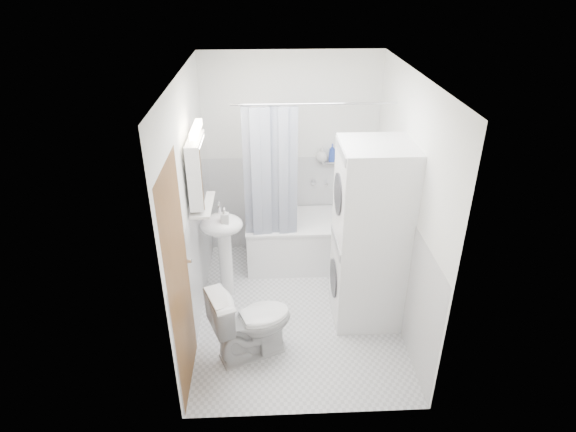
{
  "coord_description": "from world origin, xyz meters",
  "views": [
    {
      "loc": [
        -0.28,
        -3.95,
        3.22
      ],
      "look_at": [
        -0.09,
        0.15,
        1.03
      ],
      "focal_mm": 30.0,
      "sensor_mm": 36.0,
      "label": 1
    }
  ],
  "objects_px": {
    "sink": "(223,237)",
    "toilet": "(252,322)",
    "bathtub": "(310,238)",
    "washer_dryer": "(370,236)"
  },
  "relations": [
    {
      "from": "washer_dryer",
      "to": "toilet",
      "type": "distance_m",
      "value": 1.36
    },
    {
      "from": "sink",
      "to": "toilet",
      "type": "distance_m",
      "value": 1.03
    },
    {
      "from": "sink",
      "to": "toilet",
      "type": "bearing_deg",
      "value": -71.85
    },
    {
      "from": "washer_dryer",
      "to": "sink",
      "type": "bearing_deg",
      "value": 163.7
    },
    {
      "from": "sink",
      "to": "bathtub",
      "type": "bearing_deg",
      "value": 31.16
    },
    {
      "from": "sink",
      "to": "washer_dryer",
      "type": "distance_m",
      "value": 1.5
    },
    {
      "from": "bathtub",
      "to": "washer_dryer",
      "type": "relative_size",
      "value": 0.82
    },
    {
      "from": "bathtub",
      "to": "washer_dryer",
      "type": "xyz_separation_m",
      "value": [
        0.46,
        -1.0,
        0.6
      ]
    },
    {
      "from": "toilet",
      "to": "bathtub",
      "type": "bearing_deg",
      "value": -46.29
    },
    {
      "from": "bathtub",
      "to": "toilet",
      "type": "distance_m",
      "value": 1.65
    }
  ]
}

